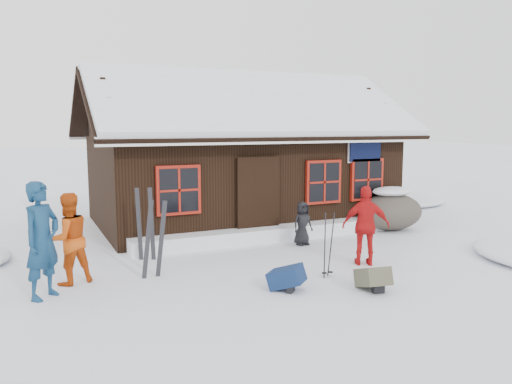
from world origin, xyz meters
The scene contains 14 objects.
ground centered at (0.00, 0.00, 0.00)m, with size 120.00×120.00×0.00m, color white.
mountain_hut centered at (1.50, 4.98, 1.58)m, with size 8.90×6.09×4.42m.
snow_drift centered at (1.50, 2.25, 0.17)m, with size 7.60×0.60×0.35m, color white.
snow_mounds centered at (1.65, 1.86, 0.00)m, with size 20.60×13.20×0.48m.
skier_teal centered at (-4.07, 0.11, 0.97)m, with size 0.70×0.46×1.93m, color navy.
skier_orange_left centered at (-3.63, 0.71, 0.82)m, with size 0.80×0.62×1.64m, color #C3470D.
skier_orange_right centered at (1.92, -0.53, 0.81)m, with size 0.95×0.39×1.62m, color red.
skier_crouched centered at (1.62, 1.48, 0.52)m, with size 0.51×0.33×1.04m, color black.
boulder centered at (4.68, 1.97, 0.53)m, with size 1.80×1.35×1.05m.
ski_pair_mid centered at (-2.03, 1.74, 0.74)m, with size 0.38×0.16×1.58m.
ski_pair_right centered at (-2.16, 0.44, 0.70)m, with size 0.50×0.19×1.50m.
ski_poles centered at (0.77, -0.90, 0.59)m, with size 0.22×0.11×1.25m.
backpack_blue centered at (-0.29, -1.24, 0.15)m, with size 0.43×0.56×0.31m, color #11234A.
backpack_olive centered at (1.04, -1.89, 0.16)m, with size 0.44×0.58×0.32m, color #4B4A36.
Camera 1 is at (-4.28, -8.53, 2.81)m, focal length 35.00 mm.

